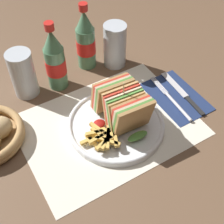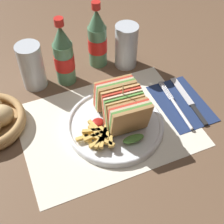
{
  "view_description": "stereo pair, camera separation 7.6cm",
  "coord_description": "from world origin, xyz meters",
  "px_view_note": "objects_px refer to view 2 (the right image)",
  "views": [
    {
      "loc": [
        -0.26,
        -0.47,
        0.64
      ],
      "look_at": [
        0.02,
        -0.0,
        0.04
      ],
      "focal_mm": 50.0,
      "sensor_mm": 36.0,
      "label": 1
    },
    {
      "loc": [
        -0.19,
        -0.5,
        0.64
      ],
      "look_at": [
        0.02,
        -0.0,
        0.04
      ],
      "focal_mm": 50.0,
      "sensor_mm": 36.0,
      "label": 2
    }
  ],
  "objects_px": {
    "coke_bottle_near": "(64,56)",
    "coke_bottle_far": "(97,39)",
    "glass_far": "(32,66)",
    "glass_near": "(126,48)",
    "club_sandwich": "(122,108)",
    "plate_main": "(115,125)",
    "fork": "(178,108)",
    "knife": "(189,100)"
  },
  "relations": [
    {
      "from": "plate_main",
      "to": "fork",
      "type": "height_order",
      "value": "plate_main"
    },
    {
      "from": "coke_bottle_far",
      "to": "glass_far",
      "type": "height_order",
      "value": "coke_bottle_far"
    },
    {
      "from": "fork",
      "to": "coke_bottle_near",
      "type": "xyz_separation_m",
      "value": [
        -0.25,
        0.24,
        0.08
      ]
    },
    {
      "from": "fork",
      "to": "glass_far",
      "type": "xyz_separation_m",
      "value": [
        -0.34,
        0.26,
        0.06
      ]
    },
    {
      "from": "fork",
      "to": "knife",
      "type": "height_order",
      "value": "fork"
    },
    {
      "from": "coke_bottle_far",
      "to": "glass_far",
      "type": "relative_size",
      "value": 1.52
    },
    {
      "from": "club_sandwich",
      "to": "coke_bottle_near",
      "type": "bearing_deg",
      "value": 109.42
    },
    {
      "from": "fork",
      "to": "coke_bottle_far",
      "type": "relative_size",
      "value": 0.92
    },
    {
      "from": "knife",
      "to": "plate_main",
      "type": "bearing_deg",
      "value": -175.36
    },
    {
      "from": "glass_far",
      "to": "glass_near",
      "type": "bearing_deg",
      "value": -3.46
    },
    {
      "from": "fork",
      "to": "coke_bottle_near",
      "type": "bearing_deg",
      "value": 139.19
    },
    {
      "from": "coke_bottle_near",
      "to": "glass_far",
      "type": "height_order",
      "value": "coke_bottle_near"
    },
    {
      "from": "coke_bottle_near",
      "to": "glass_far",
      "type": "xyz_separation_m",
      "value": [
        -0.09,
        0.02,
        -0.02
      ]
    },
    {
      "from": "glass_near",
      "to": "coke_bottle_near",
      "type": "bearing_deg",
      "value": -179.83
    },
    {
      "from": "glass_far",
      "to": "coke_bottle_near",
      "type": "bearing_deg",
      "value": -11.08
    },
    {
      "from": "fork",
      "to": "knife",
      "type": "xyz_separation_m",
      "value": [
        0.05,
        0.02,
        -0.0
      ]
    },
    {
      "from": "knife",
      "to": "coke_bottle_far",
      "type": "bearing_deg",
      "value": 126.91
    },
    {
      "from": "club_sandwich",
      "to": "coke_bottle_near",
      "type": "xyz_separation_m",
      "value": [
        -0.08,
        0.23,
        0.02
      ]
    },
    {
      "from": "club_sandwich",
      "to": "coke_bottle_near",
      "type": "height_order",
      "value": "coke_bottle_near"
    },
    {
      "from": "fork",
      "to": "coke_bottle_far",
      "type": "bearing_deg",
      "value": 118.12
    },
    {
      "from": "coke_bottle_near",
      "to": "glass_near",
      "type": "bearing_deg",
      "value": 0.17
    },
    {
      "from": "fork",
      "to": "glass_near",
      "type": "bearing_deg",
      "value": 105.2
    },
    {
      "from": "plate_main",
      "to": "coke_bottle_far",
      "type": "bearing_deg",
      "value": 78.13
    },
    {
      "from": "coke_bottle_near",
      "to": "fork",
      "type": "bearing_deg",
      "value": -44.33
    },
    {
      "from": "fork",
      "to": "glass_near",
      "type": "height_order",
      "value": "glass_near"
    },
    {
      "from": "glass_far",
      "to": "fork",
      "type": "bearing_deg",
      "value": -37.39
    },
    {
      "from": "coke_bottle_near",
      "to": "coke_bottle_far",
      "type": "relative_size",
      "value": 1.0
    },
    {
      "from": "plate_main",
      "to": "fork",
      "type": "distance_m",
      "value": 0.19
    },
    {
      "from": "coke_bottle_far",
      "to": "glass_far",
      "type": "bearing_deg",
      "value": -173.98
    },
    {
      "from": "fork",
      "to": "coke_bottle_far",
      "type": "distance_m",
      "value": 0.32
    },
    {
      "from": "knife",
      "to": "glass_far",
      "type": "bearing_deg",
      "value": 151.29
    },
    {
      "from": "coke_bottle_near",
      "to": "club_sandwich",
      "type": "bearing_deg",
      "value": -70.58
    },
    {
      "from": "plate_main",
      "to": "club_sandwich",
      "type": "bearing_deg",
      "value": 1.23
    },
    {
      "from": "club_sandwich",
      "to": "coke_bottle_far",
      "type": "distance_m",
      "value": 0.27
    },
    {
      "from": "plate_main",
      "to": "glass_far",
      "type": "relative_size",
      "value": 1.84
    },
    {
      "from": "plate_main",
      "to": "glass_near",
      "type": "bearing_deg",
      "value": 59.47
    },
    {
      "from": "plate_main",
      "to": "fork",
      "type": "relative_size",
      "value": 1.31
    },
    {
      "from": "club_sandwich",
      "to": "glass_far",
      "type": "relative_size",
      "value": 1.24
    },
    {
      "from": "club_sandwich",
      "to": "fork",
      "type": "bearing_deg",
      "value": -4.26
    },
    {
      "from": "coke_bottle_near",
      "to": "coke_bottle_far",
      "type": "xyz_separation_m",
      "value": [
        0.12,
        0.04,
        0.0
      ]
    },
    {
      "from": "coke_bottle_near",
      "to": "glass_far",
      "type": "relative_size",
      "value": 1.52
    },
    {
      "from": "coke_bottle_near",
      "to": "glass_near",
      "type": "height_order",
      "value": "coke_bottle_near"
    }
  ]
}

